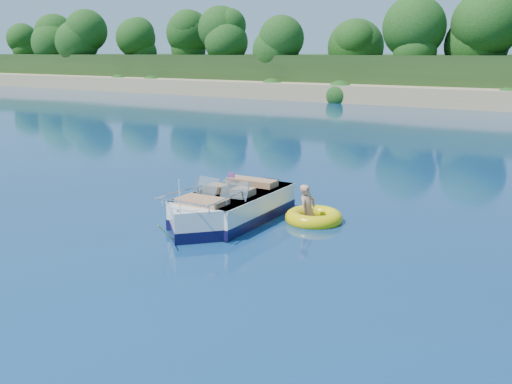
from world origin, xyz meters
TOP-DOWN VIEW (x-y plane):
  - ground at (0.00, 0.00)m, footprint 160.00×160.00m
  - motorboat at (-0.86, 0.33)m, footprint 1.96×5.06m
  - tow_tube at (0.95, 1.61)m, footprint 1.72×1.72m
  - boy at (0.82, 1.56)m, footprint 0.47×0.81m

SIDE VIEW (x-z plane):
  - ground at x=0.00m, z-range 0.00..0.00m
  - boy at x=0.82m, z-range -0.75..0.75m
  - tow_tube at x=0.95m, z-range -0.09..0.30m
  - motorboat at x=-0.86m, z-range -0.52..1.17m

